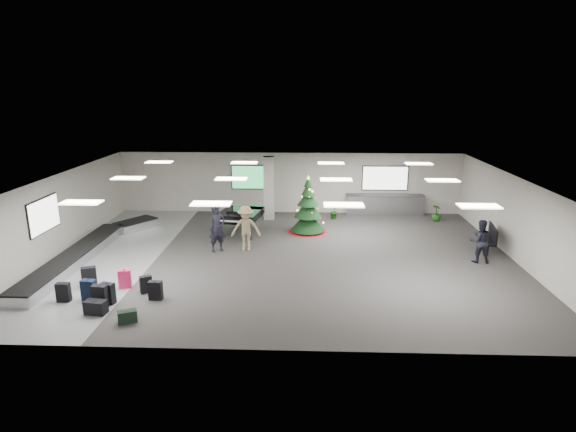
{
  "coord_description": "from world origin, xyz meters",
  "views": [
    {
      "loc": [
        0.87,
        -18.02,
        6.6
      ],
      "look_at": [
        0.14,
        1.0,
        1.41
      ],
      "focal_mm": 30.0,
      "sensor_mm": 36.0,
      "label": 1
    }
  ],
  "objects_px": {
    "christmas_tree": "(308,213)",
    "potted_plant_right": "(437,213)",
    "service_counter": "(385,205)",
    "potted_plant_left": "(334,211)",
    "grand_piano": "(240,215)",
    "baggage_carousel": "(89,250)",
    "pink_suitcase": "(125,279)",
    "traveler_a": "(217,228)",
    "traveler_b": "(246,228)",
    "bench": "(489,237)",
    "traveler_bench": "(480,241)"
  },
  "relations": [
    {
      "from": "bench",
      "to": "traveler_bench",
      "type": "xyz_separation_m",
      "value": [
        -0.85,
        -1.37,
        0.24
      ]
    },
    {
      "from": "service_counter",
      "to": "bench",
      "type": "relative_size",
      "value": 2.31
    },
    {
      "from": "grand_piano",
      "to": "bench",
      "type": "relative_size",
      "value": 1.4
    },
    {
      "from": "traveler_b",
      "to": "bench",
      "type": "bearing_deg",
      "value": -0.14
    },
    {
      "from": "bench",
      "to": "potted_plant_right",
      "type": "xyz_separation_m",
      "value": [
        -0.95,
        4.45,
        -0.18
      ]
    },
    {
      "from": "traveler_b",
      "to": "grand_piano",
      "type": "bearing_deg",
      "value": 101.83
    },
    {
      "from": "bench",
      "to": "traveler_b",
      "type": "distance_m",
      "value": 9.98
    },
    {
      "from": "service_counter",
      "to": "christmas_tree",
      "type": "distance_m",
      "value": 5.19
    },
    {
      "from": "baggage_carousel",
      "to": "potted_plant_right",
      "type": "xyz_separation_m",
      "value": [
        15.27,
        5.63,
        0.21
      ]
    },
    {
      "from": "grand_piano",
      "to": "potted_plant_left",
      "type": "relative_size",
      "value": 3.03
    },
    {
      "from": "grand_piano",
      "to": "baggage_carousel",
      "type": "bearing_deg",
      "value": -142.61
    },
    {
      "from": "pink_suitcase",
      "to": "christmas_tree",
      "type": "relative_size",
      "value": 0.24
    },
    {
      "from": "potted_plant_right",
      "to": "traveler_b",
      "type": "bearing_deg",
      "value": -151.93
    },
    {
      "from": "baggage_carousel",
      "to": "bench",
      "type": "distance_m",
      "value": 16.28
    },
    {
      "from": "pink_suitcase",
      "to": "traveler_bench",
      "type": "bearing_deg",
      "value": -0.19
    },
    {
      "from": "service_counter",
      "to": "baggage_carousel",
      "type": "bearing_deg",
      "value": -152.33
    },
    {
      "from": "pink_suitcase",
      "to": "potted_plant_left",
      "type": "relative_size",
      "value": 0.81
    },
    {
      "from": "baggage_carousel",
      "to": "potted_plant_left",
      "type": "distance_m",
      "value": 11.73
    },
    {
      "from": "bench",
      "to": "traveler_bench",
      "type": "bearing_deg",
      "value": -111.67
    },
    {
      "from": "baggage_carousel",
      "to": "potted_plant_right",
      "type": "height_order",
      "value": "potted_plant_right"
    },
    {
      "from": "christmas_tree",
      "to": "potted_plant_right",
      "type": "height_order",
      "value": "christmas_tree"
    },
    {
      "from": "traveler_a",
      "to": "potted_plant_left",
      "type": "bearing_deg",
      "value": 12.45
    },
    {
      "from": "christmas_tree",
      "to": "traveler_b",
      "type": "relative_size",
      "value": 1.42
    },
    {
      "from": "baggage_carousel",
      "to": "bench",
      "type": "relative_size",
      "value": 5.53
    },
    {
      "from": "traveler_a",
      "to": "potted_plant_left",
      "type": "relative_size",
      "value": 2.42
    },
    {
      "from": "service_counter",
      "to": "bench",
      "type": "bearing_deg",
      "value": -58.62
    },
    {
      "from": "traveler_a",
      "to": "service_counter",
      "type": "bearing_deg",
      "value": 4.99
    },
    {
      "from": "christmas_tree",
      "to": "service_counter",
      "type": "bearing_deg",
      "value": 38.76
    },
    {
      "from": "christmas_tree",
      "to": "potted_plant_left",
      "type": "height_order",
      "value": "christmas_tree"
    },
    {
      "from": "service_counter",
      "to": "potted_plant_left",
      "type": "xyz_separation_m",
      "value": [
        -2.67,
        -0.9,
        -0.14
      ]
    },
    {
      "from": "traveler_a",
      "to": "traveler_bench",
      "type": "xyz_separation_m",
      "value": [
        10.27,
        -0.87,
        -0.14
      ]
    },
    {
      "from": "pink_suitcase",
      "to": "potted_plant_left",
      "type": "bearing_deg",
      "value": 36.82
    },
    {
      "from": "grand_piano",
      "to": "bench",
      "type": "distance_m",
      "value": 10.68
    },
    {
      "from": "grand_piano",
      "to": "potted_plant_right",
      "type": "xyz_separation_m",
      "value": [
        9.56,
        2.6,
        -0.48
      ]
    },
    {
      "from": "grand_piano",
      "to": "traveler_a",
      "type": "bearing_deg",
      "value": -94.9
    },
    {
      "from": "baggage_carousel",
      "to": "christmas_tree",
      "type": "bearing_deg",
      "value": 21.64
    },
    {
      "from": "service_counter",
      "to": "potted_plant_left",
      "type": "height_order",
      "value": "service_counter"
    },
    {
      "from": "baggage_carousel",
      "to": "christmas_tree",
      "type": "distance_m",
      "value": 9.5
    },
    {
      "from": "grand_piano",
      "to": "traveler_bench",
      "type": "bearing_deg",
      "value": -9.01
    },
    {
      "from": "bench",
      "to": "traveler_a",
      "type": "relative_size",
      "value": 0.89
    },
    {
      "from": "pink_suitcase",
      "to": "traveler_a",
      "type": "xyz_separation_m",
      "value": [
        2.46,
        3.82,
        0.66
      ]
    },
    {
      "from": "potted_plant_left",
      "to": "potted_plant_right",
      "type": "height_order",
      "value": "potted_plant_right"
    },
    {
      "from": "pink_suitcase",
      "to": "grand_piano",
      "type": "height_order",
      "value": "grand_piano"
    },
    {
      "from": "bench",
      "to": "traveler_bench",
      "type": "height_order",
      "value": "traveler_bench"
    },
    {
      "from": "christmas_tree",
      "to": "bench",
      "type": "bearing_deg",
      "value": -17.31
    },
    {
      "from": "potted_plant_left",
      "to": "traveler_bench",
      "type": "bearing_deg",
      "value": -49.19
    },
    {
      "from": "potted_plant_right",
      "to": "baggage_carousel",
      "type": "bearing_deg",
      "value": -159.78
    },
    {
      "from": "bench",
      "to": "traveler_b",
      "type": "height_order",
      "value": "traveler_b"
    },
    {
      "from": "baggage_carousel",
      "to": "potted_plant_right",
      "type": "relative_size",
      "value": 11.5
    },
    {
      "from": "pink_suitcase",
      "to": "traveler_a",
      "type": "bearing_deg",
      "value": 44.02
    }
  ]
}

